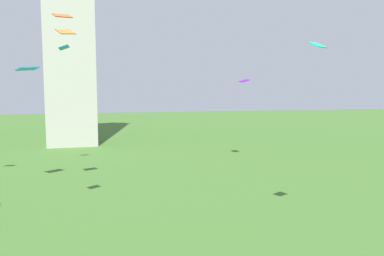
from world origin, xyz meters
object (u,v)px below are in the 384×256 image
(kite_flying_0, at_px, (318,45))
(kite_flying_6, at_px, (64,47))
(kite_flying_5, at_px, (28,69))
(kite_flying_2, at_px, (245,81))
(kite_flying_4, at_px, (66,32))
(kite_flying_1, at_px, (62,16))

(kite_flying_0, bearing_deg, kite_flying_6, -80.79)
(kite_flying_0, relative_size, kite_flying_5, 0.63)
(kite_flying_2, xyz_separation_m, kite_flying_4, (-15.28, -12.29, 1.82))
(kite_flying_1, xyz_separation_m, kite_flying_6, (-0.47, 7.81, -0.99))
(kite_flying_4, bearing_deg, kite_flying_5, 79.05)
(kite_flying_0, xyz_separation_m, kite_flying_4, (-11.34, 4.50, 0.82))
(kite_flying_0, height_order, kite_flying_5, kite_flying_0)
(kite_flying_1, bearing_deg, kite_flying_2, -177.47)
(kite_flying_4, bearing_deg, kite_flying_1, 61.63)
(kite_flying_1, height_order, kite_flying_4, kite_flying_1)
(kite_flying_5, distance_m, kite_flying_6, 6.63)
(kite_flying_6, bearing_deg, kite_flying_2, 6.38)
(kite_flying_0, bearing_deg, kite_flying_1, -64.96)
(kite_flying_4, relative_size, kite_flying_6, 1.09)
(kite_flying_1, relative_size, kite_flying_4, 1.26)
(kite_flying_0, bearing_deg, kite_flying_4, -47.79)
(kite_flying_0, relative_size, kite_flying_4, 0.99)
(kite_flying_1, bearing_deg, kite_flying_4, 73.00)
(kite_flying_0, xyz_separation_m, kite_flying_5, (-14.22, 11.36, -0.59))
(kite_flying_0, xyz_separation_m, kite_flying_6, (-12.28, 17.31, 1.61))
(kite_flying_1, xyz_separation_m, kite_flying_4, (0.47, -5.00, -1.78))
(kite_flying_2, xyz_separation_m, kite_flying_5, (-18.16, -5.43, 0.42))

